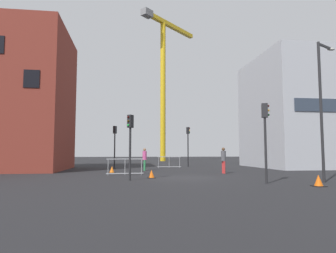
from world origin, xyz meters
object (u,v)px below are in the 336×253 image
at_px(traffic_light_crosswalk, 130,136).
at_px(traffic_cone_striped, 112,170).
at_px(construction_crane, 164,69).
at_px(traffic_cone_on_verge, 319,181).
at_px(traffic_light_median, 115,140).
at_px(pedestrian_waiting, 145,157).
at_px(streetlamp_tall, 322,99).
at_px(pedestrian_walking, 223,158).
at_px(traffic_light_near, 265,129).
at_px(traffic_cone_by_barrier, 151,174).
at_px(traffic_light_verge, 188,140).

distance_m(traffic_light_crosswalk, traffic_cone_striped, 6.50).
distance_m(construction_crane, traffic_cone_on_verge, 41.15).
height_order(traffic_light_median, pedestrian_waiting, traffic_light_median).
bearing_deg(streetlamp_tall, pedestrian_walking, 114.67).
distance_m(traffic_light_near, pedestrian_walking, 7.10).
relative_size(construction_crane, traffic_cone_striped, 50.83).
relative_size(streetlamp_tall, traffic_light_near, 1.85).
xyz_separation_m(pedestrian_waiting, traffic_cone_by_barrier, (0.00, -7.16, -0.85)).
xyz_separation_m(streetlamp_tall, traffic_light_verge, (-3.58, 16.96, -1.44)).
bearing_deg(traffic_cone_on_verge, construction_crane, 93.53).
height_order(traffic_light_median, traffic_light_crosswalk, traffic_light_median).
bearing_deg(traffic_light_verge, traffic_light_near, -88.79).
xyz_separation_m(construction_crane, traffic_light_verge, (0.27, -19.48, -12.89)).
xyz_separation_m(traffic_light_median, traffic_light_crosswalk, (1.31, -12.25, -0.26)).
xyz_separation_m(streetlamp_tall, traffic_light_near, (-3.22, -0.19, -1.58)).
distance_m(streetlamp_tall, traffic_cone_on_verge, 4.55).
distance_m(traffic_light_verge, traffic_cone_striped, 11.63).
height_order(traffic_light_near, traffic_cone_on_verge, traffic_light_near).
xyz_separation_m(traffic_light_crosswalk, pedestrian_waiting, (1.26, 8.47, -1.32)).
relative_size(pedestrian_walking, traffic_cone_on_verge, 3.55).
bearing_deg(traffic_cone_by_barrier, construction_crane, 82.02).
bearing_deg(pedestrian_waiting, traffic_light_verge, 51.73).
xyz_separation_m(traffic_light_verge, traffic_cone_striped, (-7.37, -8.64, -2.53)).
distance_m(streetlamp_tall, traffic_cone_striped, 14.31).
distance_m(traffic_light_near, traffic_light_crosswalk, 6.97).
bearing_deg(traffic_cone_striped, traffic_light_median, 90.75).
relative_size(pedestrian_walking, traffic_cone_by_barrier, 3.84).
relative_size(construction_crane, pedestrian_waiting, 13.48).
bearing_deg(streetlamp_tall, traffic_light_verge, 101.92).
xyz_separation_m(construction_crane, pedestrian_walking, (0.76, -29.70, -14.57)).
relative_size(construction_crane, traffic_light_crosswalk, 7.00).
xyz_separation_m(traffic_light_near, traffic_cone_by_barrier, (-5.23, 3.82, -2.40)).
relative_size(pedestrian_walking, traffic_cone_striped, 3.78).
bearing_deg(traffic_light_near, pedestrian_walking, 88.97).
xyz_separation_m(traffic_light_near, traffic_light_verge, (-0.36, 17.15, 0.14)).
distance_m(construction_crane, traffic_light_crosswalk, 37.08).
relative_size(traffic_light_median, traffic_light_verge, 0.96).
relative_size(construction_crane, streetlamp_tall, 3.43).
distance_m(traffic_light_crosswalk, traffic_light_verge, 15.89).
distance_m(traffic_light_crosswalk, traffic_cone_by_barrier, 2.84).
distance_m(traffic_light_median, pedestrian_walking, 11.26).
xyz_separation_m(streetlamp_tall, traffic_cone_by_barrier, (-8.45, 3.63, -3.98)).
bearing_deg(construction_crane, traffic_cone_by_barrier, -97.98).
relative_size(traffic_cone_on_verge, traffic_cone_by_barrier, 1.08).
height_order(traffic_light_crosswalk, pedestrian_waiting, traffic_light_crosswalk).
bearing_deg(traffic_cone_by_barrier, traffic_light_crosswalk, -133.99).
bearing_deg(traffic_light_median, streetlamp_tall, -52.86).
relative_size(traffic_light_near, traffic_light_verge, 0.94).
xyz_separation_m(traffic_light_verge, pedestrian_walking, (0.49, -10.22, -1.68)).
height_order(traffic_light_near, traffic_cone_by_barrier, traffic_light_near).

